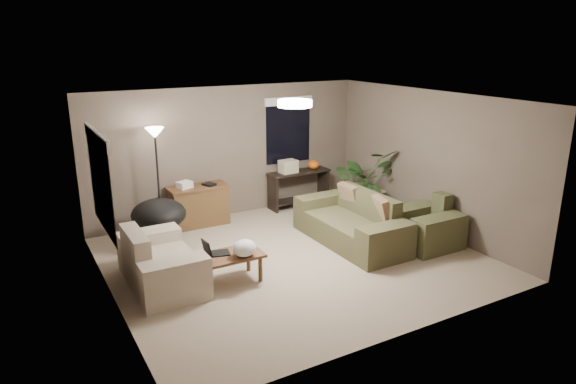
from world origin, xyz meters
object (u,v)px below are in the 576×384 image
loveseat (160,265)px  console_table (299,186)px  main_sofa (352,226)px  papasan_chair (159,219)px  floor_lamp (156,146)px  houseplant (362,189)px  coffee_table (227,259)px  cat_scratching_post (377,204)px  desk (199,205)px  armchair (425,228)px

loveseat → console_table: loveseat is taller
main_sofa → papasan_chair: bearing=153.1°
loveseat → papasan_chair: (0.41, 1.41, 0.17)m
main_sofa → floor_lamp: size_ratio=1.15×
main_sofa → houseplant: bearing=46.8°
loveseat → floor_lamp: floor_lamp is taller
loveseat → coffee_table: bearing=-25.7°
loveseat → cat_scratching_post: size_ratio=3.20×
desk → cat_scratching_post: desk is taller
loveseat → papasan_chair: bearing=73.8°
loveseat → console_table: bearing=30.5°
armchair → loveseat: bearing=170.0°
cat_scratching_post → coffee_table: bearing=-161.4°
coffee_table → papasan_chair: 1.88m
floor_lamp → papasan_chair: bearing=-108.8°
desk → houseplant: size_ratio=0.83×
main_sofa → houseplant: size_ratio=1.66×
armchair → console_table: armchair is taller
armchair → desk: 4.06m
armchair → floor_lamp: 4.74m
loveseat → desk: 2.42m
armchair → desk: (-2.96, 2.79, 0.08)m
coffee_table → main_sofa: bearing=8.3°
coffee_table → loveseat: bearing=154.3°
houseplant → console_table: bearing=128.3°
main_sofa → armchair: size_ratio=2.20×
console_table → cat_scratching_post: (1.07, -1.23, -0.22)m
desk → houseplant: bearing=-18.5°
armchair → floor_lamp: size_ratio=0.52×
console_table → floor_lamp: bearing=-176.8°
main_sofa → floor_lamp: bearing=144.3°
main_sofa → papasan_chair: main_sofa is taller
main_sofa → cat_scratching_post: (1.27, 0.89, -0.08)m
floor_lamp → houseplant: floor_lamp is taller
loveseat → desk: (1.33, 2.03, 0.08)m
houseplant → papasan_chair: bearing=174.4°
floor_lamp → houseplant: (3.74, -0.87, -1.08)m
main_sofa → papasan_chair: (-2.89, 1.46, 0.17)m
desk → armchair: bearing=-43.3°
loveseat → armchair: 4.35m
coffee_table → desk: 2.48m
floor_lamp → armchair: bearing=-35.6°
coffee_table → papasan_chair: size_ratio=0.88×
desk → console_table: same height
desk → console_table: 2.17m
armchair → desk: bearing=136.7°
main_sofa → desk: bearing=133.4°
armchair → coffee_table: bearing=174.2°
desk → floor_lamp: size_ratio=0.58×
console_table → papasan_chair: bearing=-168.0°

